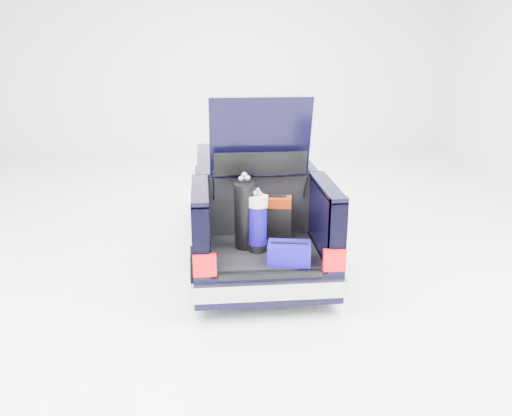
{
  "coord_description": "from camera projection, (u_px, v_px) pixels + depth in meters",
  "views": [
    {
      "loc": [
        -0.72,
        -7.74,
        3.2
      ],
      "look_at": [
        0.0,
        -0.5,
        0.84
      ],
      "focal_mm": 38.0,
      "sensor_mm": 36.0,
      "label": 1
    }
  ],
  "objects": [
    {
      "name": "ground",
      "position": [
        253.0,
        249.0,
        8.38
      ],
      "size": [
        14.0,
        14.0,
        0.0
      ],
      "primitive_type": "plane",
      "color": "white",
      "rests_on": "ground"
    },
    {
      "name": "car",
      "position": [
        252.0,
        206.0,
        8.27
      ],
      "size": [
        1.87,
        4.65,
        2.47
      ],
      "color": "black",
      "rests_on": "ground"
    },
    {
      "name": "red_suitcase",
      "position": [
        277.0,
        218.0,
        7.1
      ],
      "size": [
        0.39,
        0.29,
        0.59
      ],
      "rotation": [
        0.0,
        0.0,
        -0.18
      ],
      "color": "maroon",
      "rests_on": "car"
    },
    {
      "name": "black_golf_bag",
      "position": [
        245.0,
        215.0,
        6.72
      ],
      "size": [
        0.32,
        0.38,
        0.97
      ],
      "rotation": [
        0.0,
        0.0,
        -0.19
      ],
      "color": "black",
      "rests_on": "car"
    },
    {
      "name": "blue_golf_bag",
      "position": [
        258.0,
        223.0,
        6.66
      ],
      "size": [
        0.27,
        0.27,
        0.81
      ],
      "rotation": [
        0.0,
        0.0,
        0.15
      ],
      "color": "black",
      "rests_on": "car"
    },
    {
      "name": "blue_duffel",
      "position": [
        289.0,
        253.0,
        6.38
      ],
      "size": [
        0.55,
        0.41,
        0.26
      ],
      "rotation": [
        0.0,
        0.0,
        -0.18
      ],
      "color": "#10057A",
      "rests_on": "car"
    }
  ]
}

